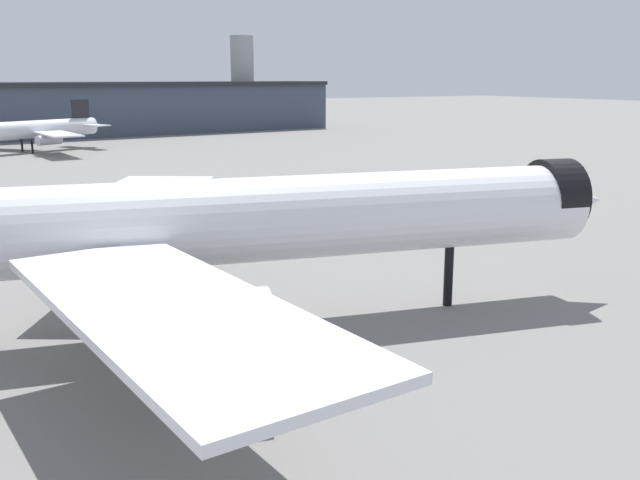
% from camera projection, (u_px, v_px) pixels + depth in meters
% --- Properties ---
extents(ground, '(900.00, 900.00, 0.00)m').
position_uv_depth(ground, '(170.00, 328.00, 49.59)').
color(ground, slate).
extents(airliner_near_gate, '(62.16, 55.78, 16.99)m').
position_uv_depth(airliner_near_gate, '(208.00, 224.00, 47.64)').
color(airliner_near_gate, white).
rests_on(airliner_near_gate, ground).
extents(airliner_far_taxiway, '(43.09, 38.67, 11.73)m').
position_uv_depth(airliner_far_taxiway, '(19.00, 131.00, 160.67)').
color(airliner_far_taxiway, silver).
rests_on(airliner_far_taxiway, ground).
extents(baggage_cart_trailing, '(1.98, 2.43, 1.82)m').
position_uv_depth(baggage_cart_trailing, '(42.00, 227.00, 77.82)').
color(baggage_cart_trailing, black).
rests_on(baggage_cart_trailing, ground).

